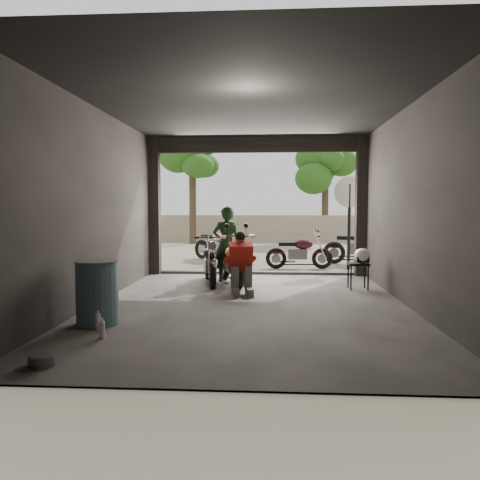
# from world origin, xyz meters

# --- Properties ---
(ground) EXTENTS (80.00, 80.00, 0.00)m
(ground) POSITION_xyz_m (0.00, 0.00, 0.00)
(ground) COLOR #7A6D56
(ground) RESTS_ON ground
(garage) EXTENTS (7.00, 7.13, 3.20)m
(garage) POSITION_xyz_m (0.00, 0.55, 1.28)
(garage) COLOR #2D2B28
(garage) RESTS_ON ground
(boundary_wall) EXTENTS (18.00, 0.30, 1.20)m
(boundary_wall) POSITION_xyz_m (0.00, 14.00, 0.60)
(boundary_wall) COLOR gray
(boundary_wall) RESTS_ON ground
(tree_left) EXTENTS (2.20, 2.20, 5.60)m
(tree_left) POSITION_xyz_m (-3.00, 12.50, 3.99)
(tree_left) COLOR #382B1E
(tree_left) RESTS_ON ground
(tree_right) EXTENTS (2.20, 2.20, 5.00)m
(tree_right) POSITION_xyz_m (2.80, 14.00, 3.56)
(tree_right) COLOR #382B1E
(tree_right) RESTS_ON ground
(main_bike) EXTENTS (1.13, 1.71, 1.06)m
(main_bike) POSITION_xyz_m (-0.48, 2.07, 0.53)
(main_bike) COLOR beige
(main_bike) RESTS_ON ground
(left_bike) EXTENTS (0.92, 1.61, 1.02)m
(left_bike) POSITION_xyz_m (-0.91, 2.07, 0.51)
(left_bike) COLOR black
(left_bike) RESTS_ON ground
(outside_bike_a) EXTENTS (1.70, 1.55, 1.11)m
(outside_bike_a) POSITION_xyz_m (-1.25, 6.28, 0.55)
(outside_bike_a) COLOR black
(outside_bike_a) RESTS_ON ground
(outside_bike_b) EXTENTS (1.52, 0.68, 1.01)m
(outside_bike_b) POSITION_xyz_m (1.07, 4.58, 0.50)
(outside_bike_b) COLOR #3E0F1B
(outside_bike_b) RESTS_ON ground
(outside_bike_c) EXTENTS (1.82, 1.01, 1.16)m
(outside_bike_c) POSITION_xyz_m (2.77, 5.58, 0.58)
(outside_bike_c) COLOR black
(outside_bike_c) RESTS_ON ground
(rider) EXTENTS (0.62, 0.43, 1.61)m
(rider) POSITION_xyz_m (-0.60, 2.37, 0.80)
(rider) COLOR black
(rider) RESTS_ON ground
(mechanic) EXTENTS (0.69, 0.85, 1.10)m
(mechanic) POSITION_xyz_m (-0.20, 0.93, 0.55)
(mechanic) COLOR red
(mechanic) RESTS_ON ground
(stool) EXTENTS (0.38, 0.38, 0.53)m
(stool) POSITION_xyz_m (2.00, 1.57, 0.45)
(stool) COLOR black
(stool) RESTS_ON ground
(helmet) EXTENTS (0.33, 0.34, 0.29)m
(helmet) POSITION_xyz_m (2.06, 1.52, 0.67)
(helmet) COLOR white
(helmet) RESTS_ON stool
(oil_drum) EXTENTS (0.70, 0.70, 0.87)m
(oil_drum) POSITION_xyz_m (-2.00, -1.34, 0.44)
(oil_drum) COLOR #405F6C
(oil_drum) RESTS_ON ground
(sign_post) EXTENTS (0.79, 0.08, 2.36)m
(sign_post) POSITION_xyz_m (2.32, 4.57, 1.59)
(sign_post) COLOR black
(sign_post) RESTS_ON ground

